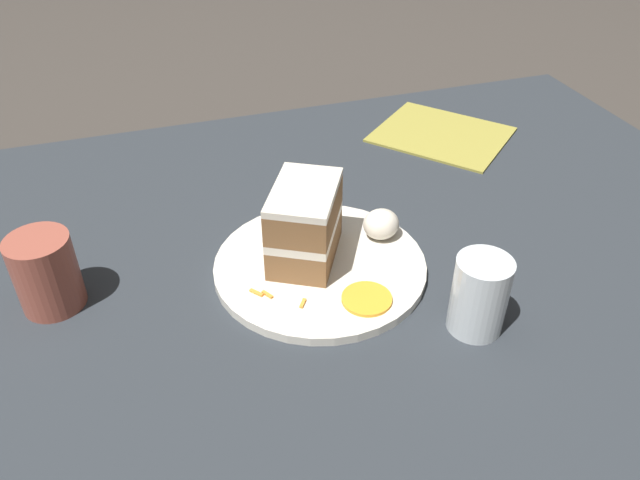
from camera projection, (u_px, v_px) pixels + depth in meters
ground_plane at (289, 272)px, 0.81m from camera, size 6.00×6.00×0.00m
dining_table at (289, 264)px, 0.80m from camera, size 1.35×0.85×0.02m
plate at (320, 266)px, 0.77m from camera, size 0.26×0.26×0.01m
cake_slice at (305, 223)px, 0.75m from camera, size 0.12×0.13×0.10m
cream_dollop at (381, 224)px, 0.80m from camera, size 0.05×0.04×0.04m
orange_garnish at (367, 299)px, 0.71m from camera, size 0.06×0.06×0.00m
carrot_shreds_scatter at (275, 271)px, 0.75m from camera, size 0.08×0.17×0.00m
drinking_glass at (479, 300)px, 0.67m from camera, size 0.06×0.06×0.09m
coffee_mug at (45, 271)px, 0.69m from camera, size 0.07×0.07×0.09m
menu_card at (441, 135)px, 1.06m from camera, size 0.27×0.27×0.00m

